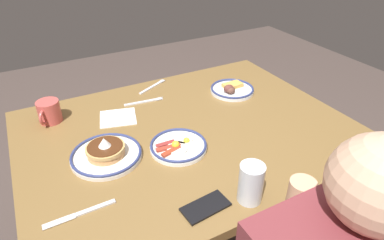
{
  "coord_description": "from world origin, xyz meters",
  "views": [
    {
      "loc": [
        0.51,
        0.98,
        1.5
      ],
      "look_at": [
        -0.02,
        -0.01,
        0.79
      ],
      "focal_mm": 30.62,
      "sensor_mm": 36.0,
      "label": 1
    }
  ],
  "objects_px": {
    "plate_center_pancakes": "(178,146)",
    "cell_phone": "(206,207)",
    "butter_knife": "(80,214)",
    "plate_near_main": "(232,89)",
    "drinking_glass": "(251,185)",
    "paper_napkin": "(118,118)",
    "coffee_mug": "(49,111)",
    "fork_near": "(144,102)",
    "fork_far": "(153,87)",
    "plate_far_companion": "(106,153)"
  },
  "relations": [
    {
      "from": "plate_near_main",
      "to": "plate_center_pancakes",
      "type": "bearing_deg",
      "value": 33.66
    },
    {
      "from": "plate_center_pancakes",
      "to": "cell_phone",
      "type": "relative_size",
      "value": 1.48
    },
    {
      "from": "fork_far",
      "to": "butter_knife",
      "type": "xyz_separation_m",
      "value": [
        0.5,
        0.67,
        -0.0
      ]
    },
    {
      "from": "drinking_glass",
      "to": "plate_center_pancakes",
      "type": "bearing_deg",
      "value": -76.46
    },
    {
      "from": "plate_near_main",
      "to": "coffee_mug",
      "type": "bearing_deg",
      "value": -9.41
    },
    {
      "from": "fork_near",
      "to": "fork_far",
      "type": "bearing_deg",
      "value": -126.96
    },
    {
      "from": "coffee_mug",
      "to": "cell_phone",
      "type": "xyz_separation_m",
      "value": [
        -0.33,
        0.73,
        -0.04
      ]
    },
    {
      "from": "plate_far_companion",
      "to": "fork_far",
      "type": "distance_m",
      "value": 0.58
    },
    {
      "from": "coffee_mug",
      "to": "fork_near",
      "type": "relative_size",
      "value": 0.62
    },
    {
      "from": "plate_center_pancakes",
      "to": "paper_napkin",
      "type": "bearing_deg",
      "value": -67.09
    },
    {
      "from": "butter_knife",
      "to": "cell_phone",
      "type": "bearing_deg",
      "value": 155.76
    },
    {
      "from": "butter_knife",
      "to": "plate_far_companion",
      "type": "bearing_deg",
      "value": -122.31
    },
    {
      "from": "fork_far",
      "to": "coffee_mug",
      "type": "bearing_deg",
      "value": 11.08
    },
    {
      "from": "plate_far_companion",
      "to": "cell_phone",
      "type": "height_order",
      "value": "plate_far_companion"
    },
    {
      "from": "coffee_mug",
      "to": "butter_knife",
      "type": "relative_size",
      "value": 0.54
    },
    {
      "from": "coffee_mug",
      "to": "fork_far",
      "type": "bearing_deg",
      "value": -168.92
    },
    {
      "from": "plate_center_pancakes",
      "to": "butter_knife",
      "type": "xyz_separation_m",
      "value": [
        0.39,
        0.15,
        -0.01
      ]
    },
    {
      "from": "cell_phone",
      "to": "butter_knife",
      "type": "bearing_deg",
      "value": -29.49
    },
    {
      "from": "drinking_glass",
      "to": "cell_phone",
      "type": "xyz_separation_m",
      "value": [
        0.14,
        -0.03,
        -0.05
      ]
    },
    {
      "from": "cell_phone",
      "to": "paper_napkin",
      "type": "relative_size",
      "value": 0.96
    },
    {
      "from": "fork_near",
      "to": "drinking_glass",
      "type": "bearing_deg",
      "value": 95.13
    },
    {
      "from": "paper_napkin",
      "to": "fork_near",
      "type": "xyz_separation_m",
      "value": [
        -0.15,
        -0.08,
        0.0
      ]
    },
    {
      "from": "plate_far_companion",
      "to": "butter_knife",
      "type": "distance_m",
      "value": 0.26
    },
    {
      "from": "paper_napkin",
      "to": "drinking_glass",
      "type": "bearing_deg",
      "value": 108.25
    },
    {
      "from": "plate_center_pancakes",
      "to": "paper_napkin",
      "type": "xyz_separation_m",
      "value": [
        0.13,
        -0.32,
        -0.01
      ]
    },
    {
      "from": "plate_far_companion",
      "to": "coffee_mug",
      "type": "relative_size",
      "value": 2.23
    },
    {
      "from": "paper_napkin",
      "to": "butter_knife",
      "type": "height_order",
      "value": "butter_knife"
    },
    {
      "from": "fork_near",
      "to": "butter_knife",
      "type": "xyz_separation_m",
      "value": [
        0.41,
        0.54,
        -0.0
      ]
    },
    {
      "from": "plate_far_companion",
      "to": "drinking_glass",
      "type": "distance_m",
      "value": 0.52
    },
    {
      "from": "fork_far",
      "to": "butter_knife",
      "type": "height_order",
      "value": "same"
    },
    {
      "from": "plate_near_main",
      "to": "fork_near",
      "type": "height_order",
      "value": "plate_near_main"
    },
    {
      "from": "plate_near_main",
      "to": "fork_near",
      "type": "xyz_separation_m",
      "value": [
        0.42,
        -0.11,
        -0.01
      ]
    },
    {
      "from": "butter_knife",
      "to": "plate_center_pancakes",
      "type": "bearing_deg",
      "value": -159.14
    },
    {
      "from": "plate_far_companion",
      "to": "fork_near",
      "type": "relative_size",
      "value": 1.38
    },
    {
      "from": "coffee_mug",
      "to": "paper_napkin",
      "type": "distance_m",
      "value": 0.28
    },
    {
      "from": "drinking_glass",
      "to": "paper_napkin",
      "type": "xyz_separation_m",
      "value": [
        0.21,
        -0.65,
        -0.06
      ]
    },
    {
      "from": "plate_near_main",
      "to": "drinking_glass",
      "type": "distance_m",
      "value": 0.72
    },
    {
      "from": "plate_center_pancakes",
      "to": "drinking_glass",
      "type": "height_order",
      "value": "drinking_glass"
    },
    {
      "from": "paper_napkin",
      "to": "butter_knife",
      "type": "distance_m",
      "value": 0.53
    },
    {
      "from": "plate_near_main",
      "to": "butter_knife",
      "type": "height_order",
      "value": "plate_near_main"
    },
    {
      "from": "fork_near",
      "to": "butter_knife",
      "type": "bearing_deg",
      "value": 53.27
    },
    {
      "from": "coffee_mug",
      "to": "plate_near_main",
      "type": "bearing_deg",
      "value": 170.59
    },
    {
      "from": "plate_far_companion",
      "to": "butter_knife",
      "type": "xyz_separation_m",
      "value": [
        0.14,
        0.22,
        -0.02
      ]
    },
    {
      "from": "coffee_mug",
      "to": "fork_near",
      "type": "bearing_deg",
      "value": 175.74
    },
    {
      "from": "drinking_glass",
      "to": "butter_knife",
      "type": "distance_m",
      "value": 0.51
    },
    {
      "from": "plate_near_main",
      "to": "cell_phone",
      "type": "height_order",
      "value": "plate_near_main"
    },
    {
      "from": "drinking_glass",
      "to": "fork_far",
      "type": "bearing_deg",
      "value": -92.09
    },
    {
      "from": "plate_near_main",
      "to": "paper_napkin",
      "type": "bearing_deg",
      "value": -2.84
    },
    {
      "from": "coffee_mug",
      "to": "paper_napkin",
      "type": "xyz_separation_m",
      "value": [
        -0.26,
        0.11,
        -0.05
      ]
    },
    {
      "from": "plate_far_companion",
      "to": "drinking_glass",
      "type": "height_order",
      "value": "drinking_glass"
    }
  ]
}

